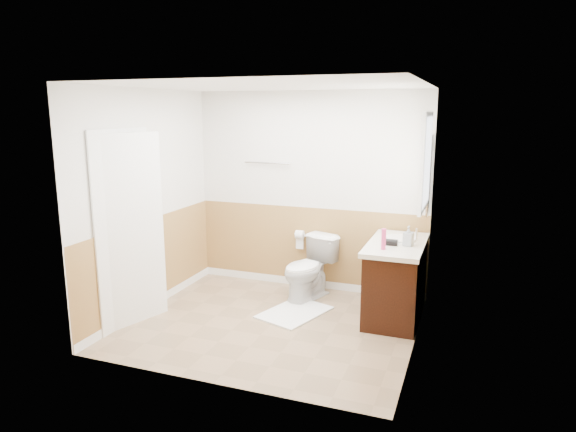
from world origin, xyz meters
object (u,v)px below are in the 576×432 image
at_px(toilet, 308,268).
at_px(vanity_cabinet, 396,282).
at_px(soap_dispenser, 408,236).
at_px(lotion_bottle, 384,239).
at_px(bath_mat, 294,312).

bearing_deg(toilet, vanity_cabinet, 8.37).
relative_size(toilet, soap_dispenser, 3.59).
relative_size(vanity_cabinet, lotion_bottle, 5.00).
xyz_separation_m(toilet, bath_mat, (0.00, -0.51, -0.37)).
bearing_deg(bath_mat, lotion_bottle, -0.89).
xyz_separation_m(bath_mat, lotion_bottle, (0.98, -0.02, 0.95)).
xyz_separation_m(bath_mat, vanity_cabinet, (1.08, 0.31, 0.39)).
relative_size(bath_mat, soap_dispenser, 3.78).
bearing_deg(lotion_bottle, toilet, 151.84).
bearing_deg(vanity_cabinet, lotion_bottle, -107.04).
bearing_deg(lotion_bottle, vanity_cabinet, 72.96).
bearing_deg(vanity_cabinet, toilet, 169.63).
distance_m(toilet, soap_dispenser, 1.36).
bearing_deg(vanity_cabinet, soap_dispenser, -34.22).
distance_m(toilet, lotion_bottle, 1.25).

